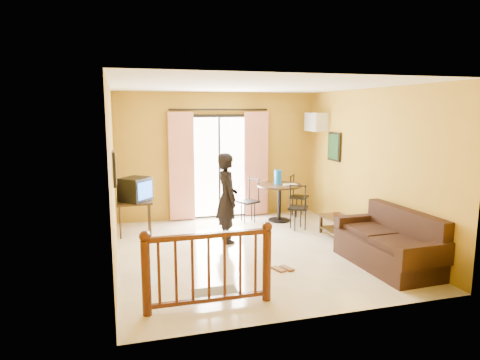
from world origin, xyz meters
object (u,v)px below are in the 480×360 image
object	(u,v)px
sofa	(390,245)
coffee_table	(339,224)
television	(135,189)
standing_person	(227,198)
dining_table	(279,192)

from	to	relation	value
sofa	coffee_table	bearing A→B (deg)	87.91
television	standing_person	distance (m)	1.84
dining_table	standing_person	distance (m)	1.86
dining_table	standing_person	xyz separation A→B (m)	(-1.46, -1.14, 0.18)
dining_table	coffee_table	xyz separation A→B (m)	(0.66, -1.47, -0.39)
television	dining_table	bearing A→B (deg)	-44.22
coffee_table	sofa	size ratio (longest dim) A/B	0.46
television	coffee_table	distance (m)	3.98
television	dining_table	distance (m)	3.08
television	standing_person	bearing A→B (deg)	-78.24
dining_table	standing_person	bearing A→B (deg)	-142.19
sofa	standing_person	bearing A→B (deg)	135.58
television	coffee_table	world-z (taller)	television
coffee_table	dining_table	bearing A→B (deg)	114.11
television	sofa	size ratio (longest dim) A/B	0.37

